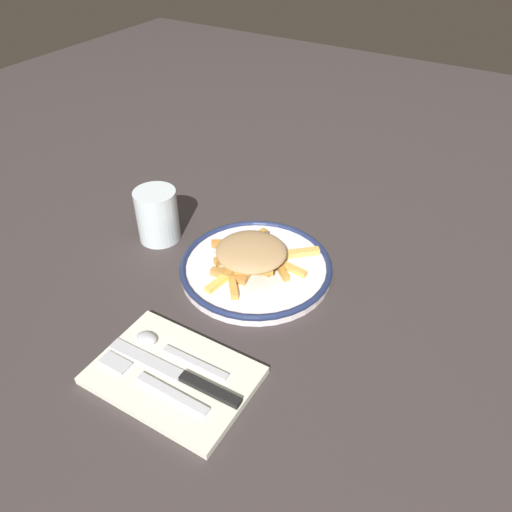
# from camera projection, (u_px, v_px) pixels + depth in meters

# --- Properties ---
(ground_plane) EXTENTS (2.60, 2.60, 0.00)m
(ground_plane) POSITION_uv_depth(u_px,v_px,m) (256.00, 272.00, 0.85)
(ground_plane) COLOR #393130
(plate) EXTENTS (0.26, 0.26, 0.02)m
(plate) POSITION_uv_depth(u_px,v_px,m) (256.00, 267.00, 0.84)
(plate) COLOR white
(plate) RESTS_ON ground_plane
(fries_heap) EXTENTS (0.19, 0.17, 0.04)m
(fries_heap) POSITION_uv_depth(u_px,v_px,m) (252.00, 255.00, 0.82)
(fries_heap) COLOR #C08D3B
(fries_heap) RESTS_ON plate
(napkin) EXTENTS (0.15, 0.22, 0.01)m
(napkin) POSITION_uv_depth(u_px,v_px,m) (173.00, 376.00, 0.67)
(napkin) COLOR silver
(napkin) RESTS_ON ground_plane
(fork) EXTENTS (0.02, 0.18, 0.01)m
(fork) POSITION_uv_depth(u_px,v_px,m) (152.00, 383.00, 0.65)
(fork) COLOR silver
(fork) RESTS_ON napkin
(knife) EXTENTS (0.02, 0.21, 0.01)m
(knife) POSITION_uv_depth(u_px,v_px,m) (184.00, 377.00, 0.65)
(knife) COLOR black
(knife) RESTS_ON napkin
(spoon) EXTENTS (0.02, 0.15, 0.01)m
(spoon) POSITION_uv_depth(u_px,v_px,m) (165.00, 347.00, 0.69)
(spoon) COLOR silver
(spoon) RESTS_ON napkin
(water_glass) EXTENTS (0.08, 0.08, 0.10)m
(water_glass) POSITION_uv_depth(u_px,v_px,m) (157.00, 215.00, 0.89)
(water_glass) COLOR silver
(water_glass) RESTS_ON ground_plane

